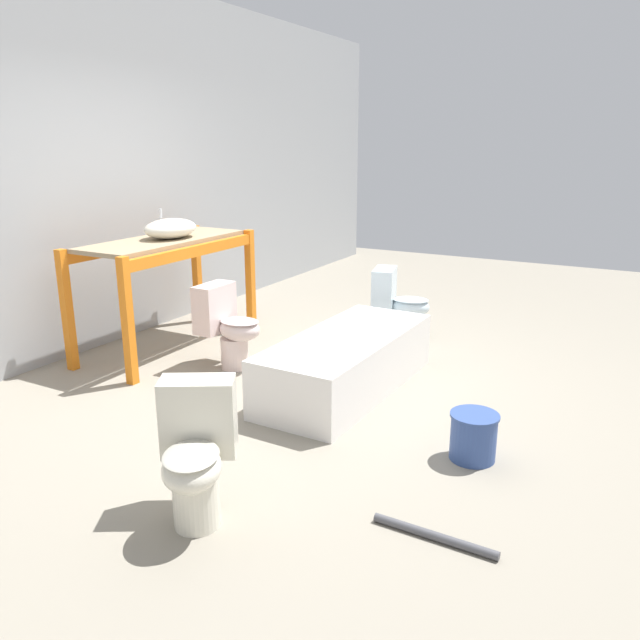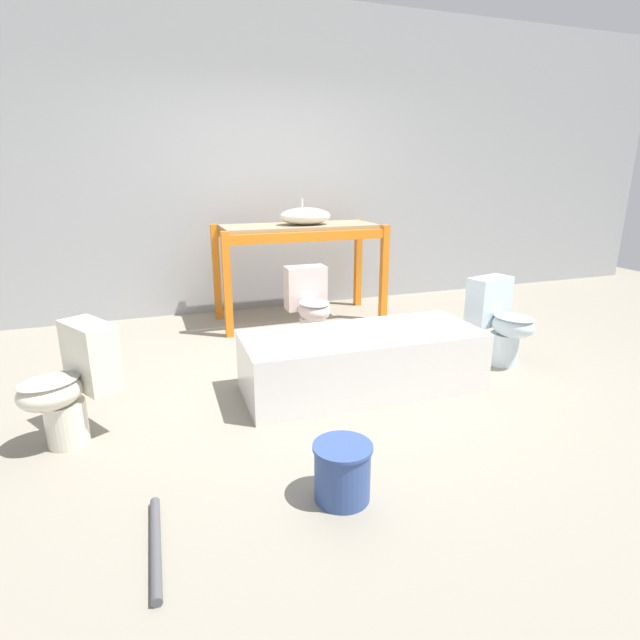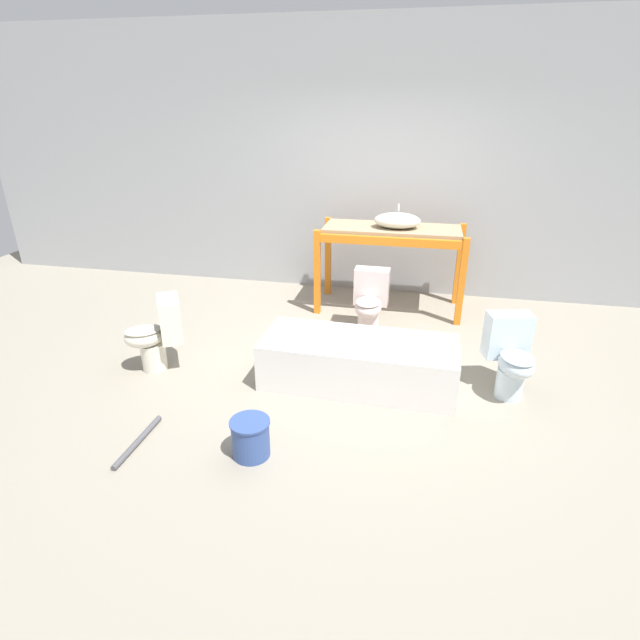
{
  "view_description": "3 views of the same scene",
  "coord_description": "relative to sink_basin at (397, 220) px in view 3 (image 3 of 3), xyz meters",
  "views": [
    {
      "loc": [
        -3.8,
        -2.26,
        1.8
      ],
      "look_at": [
        -0.25,
        -0.32,
        0.63
      ],
      "focal_mm": 35.0,
      "sensor_mm": 36.0,
      "label": 1
    },
    {
      "loc": [
        -1.27,
        -3.36,
        1.51
      ],
      "look_at": [
        -0.22,
        -0.42,
        0.57
      ],
      "focal_mm": 28.0,
      "sensor_mm": 36.0,
      "label": 2
    },
    {
      "loc": [
        0.58,
        -4.16,
        2.32
      ],
      "look_at": [
        -0.21,
        -0.39,
        0.61
      ],
      "focal_mm": 28.0,
      "sensor_mm": 36.0,
      "label": 3
    }
  ],
  "objects": [
    {
      "name": "bathtub_main",
      "position": [
        -0.17,
        -1.78,
        -0.83
      ],
      "size": [
        1.69,
        0.71,
        0.42
      ],
      "rotation": [
        0.0,
        0.0,
        -0.03
      ],
      "color": "white",
      "rests_on": "ground_plane"
    },
    {
      "name": "sink_basin",
      "position": [
        0.0,
        0.0,
        0.0
      ],
      "size": [
        0.52,
        0.37,
        0.25
      ],
      "color": "silver",
      "rests_on": "shelving_rack"
    },
    {
      "name": "loose_pipe",
      "position": [
        -1.63,
        -2.96,
        -1.05
      ],
      "size": [
        0.06,
        0.61,
        0.04
      ],
      "color": "#4C4C51",
      "rests_on": "ground_plane"
    },
    {
      "name": "bucket_white",
      "position": [
        -0.77,
        -2.91,
        -0.92
      ],
      "size": [
        0.28,
        0.28,
        0.28
      ],
      "color": "#334C8C",
      "rests_on": "ground_plane"
    },
    {
      "name": "warehouse_wall_rear",
      "position": [
        -0.29,
        0.68,
        0.53
      ],
      "size": [
        10.8,
        0.08,
        3.2
      ],
      "color": "#9EA0A3",
      "rests_on": "ground_plane"
    },
    {
      "name": "toilet_extra",
      "position": [
        -0.2,
        -0.72,
        -0.71
      ],
      "size": [
        0.37,
        0.51,
        0.68
      ],
      "rotation": [
        0.0,
        0.0,
        -0.01
      ],
      "color": "silver",
      "rests_on": "ground_plane"
    },
    {
      "name": "shelving_rack",
      "position": [
        -0.05,
        0.04,
        -0.25
      ],
      "size": [
        1.67,
        0.73,
        0.99
      ],
      "color": "orange",
      "rests_on": "ground_plane"
    },
    {
      "name": "ground_plane",
      "position": [
        -0.29,
        -1.44,
        -1.07
      ],
      "size": [
        12.0,
        12.0,
        0.0
      ],
      "primitive_type": "plane",
      "color": "gray"
    },
    {
      "name": "toilet_far",
      "position": [
        -2.01,
        -1.88,
        -0.71
      ],
      "size": [
        0.6,
        0.53,
        0.68
      ],
      "rotation": [
        0.0,
        0.0,
        -1.04
      ],
      "color": "silver",
      "rests_on": "ground_plane"
    },
    {
      "name": "toilet_near",
      "position": [
        1.1,
        -1.68,
        -0.71
      ],
      "size": [
        0.44,
        0.57,
        0.68
      ],
      "rotation": [
        0.0,
        0.0,
        0.25
      ],
      "color": "silver",
      "rests_on": "ground_plane"
    }
  ]
}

